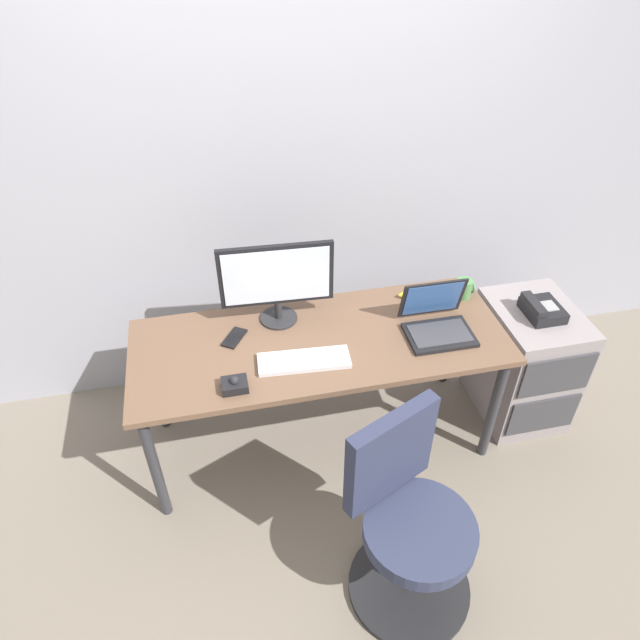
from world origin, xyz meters
The scene contains 13 objects.
ground_plane centered at (0.00, 0.00, 0.00)m, with size 8.00×8.00×0.00m, color #73695C.
back_wall centered at (0.00, 0.69, 1.40)m, with size 6.00×0.10×2.80m, color #9898A4.
desk centered at (0.00, 0.00, 0.63)m, with size 1.75×0.68×0.70m.
file_cabinet centered at (1.13, -0.01, 0.34)m, with size 0.42×0.53×0.68m.
desk_phone centered at (1.12, -0.02, 0.71)m, with size 0.17×0.20×0.09m.
office_chair centered at (0.17, -0.83, 0.41)m, with size 0.54×0.55×0.92m.
monitor_main centered at (-0.16, 0.19, 0.94)m, with size 0.53×0.18×0.42m.
keyboard centered at (-0.10, -0.13, 0.72)m, with size 0.42×0.17×0.03m.
laptop centered at (0.55, -0.05, 0.76)m, with size 0.31×0.28×0.23m.
trackball_mouse centered at (-0.42, -0.23, 0.73)m, with size 0.11×0.09×0.07m.
coffee_mug centered at (0.79, 0.18, 0.75)m, with size 0.09×0.08×0.10m.
cell_phone centered at (-0.39, 0.10, 0.71)m, with size 0.07×0.14×0.01m, color black.
banana centered at (0.55, 0.23, 0.72)m, with size 0.19×0.04×0.04m, color yellow.
Camera 1 is at (-0.43, -1.97, 2.46)m, focal length 32.17 mm.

